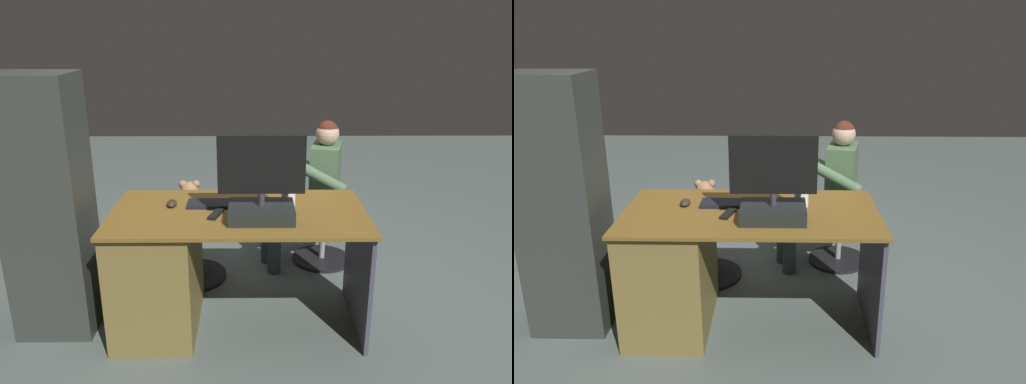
{
  "view_description": "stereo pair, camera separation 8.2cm",
  "coord_description": "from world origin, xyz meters",
  "views": [
    {
      "loc": [
        -0.08,
        2.93,
        1.76
      ],
      "look_at": [
        -0.1,
        -0.0,
        0.75
      ],
      "focal_mm": 34.48,
      "sensor_mm": 36.0,
      "label": 1
    },
    {
      "loc": [
        -0.16,
        2.92,
        1.76
      ],
      "look_at": [
        -0.1,
        -0.0,
        0.75
      ],
      "focal_mm": 34.48,
      "sensor_mm": 36.0,
      "label": 2
    }
  ],
  "objects": [
    {
      "name": "visitor_chair",
      "position": [
        -0.62,
        -0.54,
        0.25
      ],
      "size": [
        0.45,
        0.45,
        0.44
      ],
      "color": "black",
      "rests_on": "ground_plane"
    },
    {
      "name": "person",
      "position": [
        -0.52,
        -0.51,
        0.64
      ],
      "size": [
        0.61,
        0.56,
        1.1
      ],
      "color": "#496647",
      "rests_on": "ground_plane"
    },
    {
      "name": "monitor",
      "position": [
        -0.13,
        0.42,
        0.87
      ],
      "size": [
        0.47,
        0.26,
        0.47
      ],
      "color": "black",
      "rests_on": "desk"
    },
    {
      "name": "office_chair_teddy",
      "position": [
        0.35,
        -0.28,
        0.25
      ],
      "size": [
        0.48,
        0.48,
        0.44
      ],
      "color": "black",
      "rests_on": "ground_plane"
    },
    {
      "name": "keyboard",
      "position": [
        0.09,
        0.2,
        0.75
      ],
      "size": [
        0.42,
        0.14,
        0.02
      ],
      "primitive_type": "cube",
      "color": "black",
      "rests_on": "desk"
    },
    {
      "name": "teddy_bear",
      "position": [
        0.35,
        -0.29,
        0.57
      ],
      "size": [
        0.21,
        0.21,
        0.3
      ],
      "color": "#8D6A49",
      "rests_on": "office_chair_teddy"
    },
    {
      "name": "computer_mouse",
      "position": [
        0.39,
        0.22,
        0.76
      ],
      "size": [
        0.06,
        0.1,
        0.04
      ],
      "primitive_type": "ellipsoid",
      "color": "#2B2624",
      "rests_on": "desk"
    },
    {
      "name": "tv_remote",
      "position": [
        0.13,
        0.37,
        0.75
      ],
      "size": [
        0.09,
        0.16,
        0.02
      ],
      "primitive_type": "cube",
      "rotation": [
        0.0,
        0.0,
        -0.29
      ],
      "color": "black",
      "rests_on": "desk"
    },
    {
      "name": "equipment_rack",
      "position": [
        1.08,
        0.32,
        0.76
      ],
      "size": [
        0.44,
        0.36,
        1.52
      ],
      "primitive_type": "cube",
      "color": "#313430",
      "rests_on": "ground_plane"
    },
    {
      "name": "cup",
      "position": [
        -0.29,
        0.21,
        0.79
      ],
      "size": [
        0.08,
        0.08,
        0.11
      ],
      "primitive_type": "cylinder",
      "color": "white",
      "rests_on": "desk"
    },
    {
      "name": "ground_plane",
      "position": [
        0.0,
        0.0,
        0.0
      ],
      "size": [
        10.0,
        10.0,
        0.0
      ],
      "primitive_type": "plane",
      "color": "#4F5A57"
    },
    {
      "name": "desk",
      "position": [
        0.39,
        0.3,
        0.39
      ],
      "size": [
        1.46,
        0.76,
        0.74
      ],
      "color": "brown",
      "rests_on": "ground_plane"
    }
  ]
}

